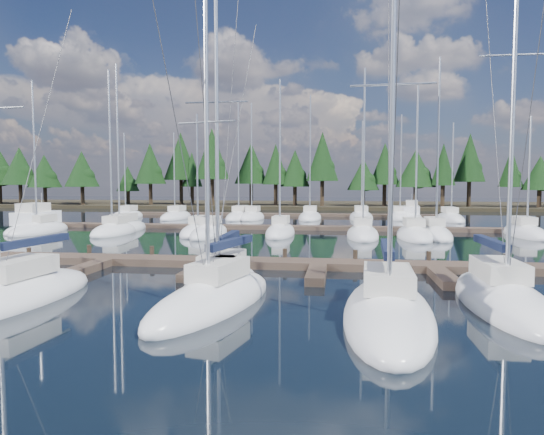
# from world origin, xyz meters

# --- Properties ---
(ground) EXTENTS (260.00, 260.00, 0.00)m
(ground) POSITION_xyz_m (0.00, 30.00, 0.00)
(ground) COLOR black
(ground) RESTS_ON ground
(far_shore) EXTENTS (220.00, 30.00, 0.60)m
(far_shore) POSITION_xyz_m (0.00, 90.00, 0.30)
(far_shore) COLOR black
(far_shore) RESTS_ON ground
(main_dock) EXTENTS (44.00, 6.13, 0.90)m
(main_dock) POSITION_xyz_m (0.00, 17.36, 0.20)
(main_dock) COLOR #4B3A2E
(main_dock) RESTS_ON ground
(back_docks) EXTENTS (50.00, 21.80, 0.40)m
(back_docks) POSITION_xyz_m (0.00, 49.58, 0.20)
(back_docks) COLOR #4B3A2E
(back_docks) RESTS_ON ground
(front_sailboat_2) EXTENTS (3.65, 9.57, 13.39)m
(front_sailboat_2) POSITION_xyz_m (-5.46, 8.34, 0.28)
(front_sailboat_2) COLOR white
(front_sailboat_2) RESTS_ON ground
(front_sailboat_3) EXTENTS (4.40, 9.07, 12.40)m
(front_sailboat_3) POSITION_xyz_m (2.44, 9.05, 0.28)
(front_sailboat_3) COLOR white
(front_sailboat_3) RESTS_ON ground
(front_sailboat_4) EXTENTS (3.02, 8.74, 14.30)m
(front_sailboat_4) POSITION_xyz_m (2.19, 11.05, 0.29)
(front_sailboat_4) COLOR white
(front_sailboat_4) RESTS_ON ground
(front_sailboat_5) EXTENTS (3.49, 9.68, 14.09)m
(front_sailboat_5) POSITION_xyz_m (8.74, 8.02, 0.28)
(front_sailboat_5) COLOR white
(front_sailboat_5) RESTS_ON ground
(front_sailboat_6) EXTENTS (2.70, 9.02, 16.64)m
(front_sailboat_6) POSITION_xyz_m (13.15, 10.47, 0.31)
(front_sailboat_6) COLOR white
(front_sailboat_6) RESTS_ON ground
(back_sailboat_rows) EXTENTS (47.22, 32.87, 16.69)m
(back_sailboat_rows) POSITION_xyz_m (0.64, 44.35, 0.27)
(back_sailboat_rows) COLOR white
(back_sailboat_rows) RESTS_ON ground
(motor_yacht_left) EXTENTS (3.14, 9.08, 4.52)m
(motor_yacht_left) POSITION_xyz_m (-22.17, 34.95, 0.50)
(motor_yacht_left) COLOR white
(motor_yacht_left) RESTS_ON ground
(motor_yacht_right) EXTENTS (3.66, 8.26, 3.98)m
(motor_yacht_right) POSITION_xyz_m (16.54, 57.44, 0.45)
(motor_yacht_right) COLOR white
(motor_yacht_right) RESTS_ON ground
(tree_line) EXTENTS (187.81, 12.12, 14.21)m
(tree_line) POSITION_xyz_m (-3.82, 80.21, 7.57)
(tree_line) COLOR black
(tree_line) RESTS_ON far_shore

